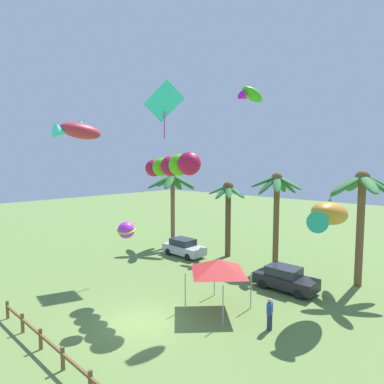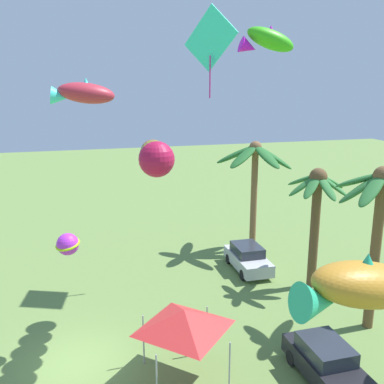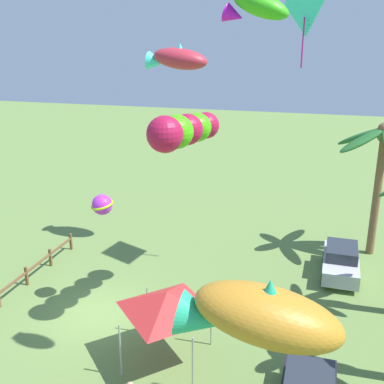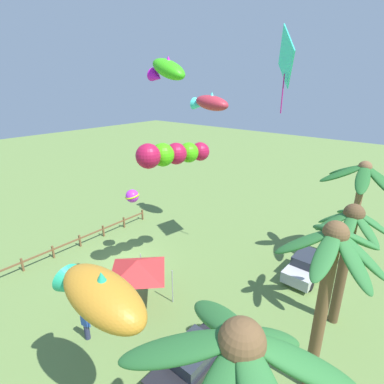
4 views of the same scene
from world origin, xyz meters
name	(u,v)px [view 4 (image 4 of 4)]	position (x,y,z in m)	size (l,w,h in m)	color
ground_plane	(126,263)	(0.00, 0.00, 0.00)	(120.00, 120.00, 0.00)	olive
palm_tree_0	(349,239)	(-3.62, 12.52, 4.81)	(3.26, 3.36, 6.58)	brown
palm_tree_2	(330,268)	(0.76, 12.82, 5.66)	(3.91, 3.69, 7.45)	brown
palm_tree_3	(362,184)	(-9.60, 11.66, 5.80)	(5.17, 4.81, 7.28)	brown
rail_fence	(80,240)	(0.75, -4.49, 0.58)	(12.56, 0.12, 0.95)	brown
parked_car_0	(307,266)	(-6.56, 10.00, 0.75)	(3.93, 1.80, 1.51)	#BCBCC1
parked_car_1	(191,363)	(3.54, 8.87, 0.75)	(3.91, 1.76, 1.51)	black
spectator_0	(86,325)	(5.25, 3.73, 0.81)	(0.32, 0.54, 1.59)	#2D3351
festival_tent	(137,266)	(2.02, 3.83, 2.47)	(2.86, 2.86, 2.85)	#9E9EA3
kite_ball_0	(132,196)	(-1.03, -0.08, 4.66)	(1.36, 1.36, 0.88)	#C031E0
kite_fish_1	(210,103)	(-7.88, 1.08, 10.31)	(1.61, 3.37, 1.46)	#B82A3A
kite_diamond_2	(286,59)	(-6.17, 7.41, 12.92)	(2.63, 2.03, 4.51)	#36EFCB
kite_fish_3	(99,295)	(6.53, 7.58, 5.39)	(1.93, 4.05, 1.85)	#C28125
kite_fish_4	(167,70)	(2.21, 6.60, 12.14)	(1.03, 2.00, 1.12)	green
kite_tube_5	(173,154)	(-1.25, 3.50, 7.98)	(4.89, 1.78, 1.51)	#B4153F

